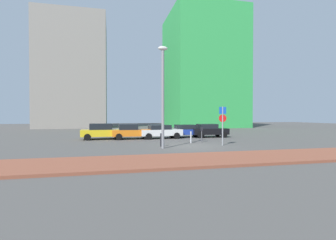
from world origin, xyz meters
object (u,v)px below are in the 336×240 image
object	(u,v)px
parked_car_blue	(186,131)
parked_car_white	(161,131)
parking_sign_post	(223,121)
parked_car_black	(209,130)
traffic_bollard_near	(191,137)
traffic_bollard_mid	(161,140)
street_lamp	(163,89)
parking_meter	(202,133)
parked_car_yellow	(102,131)
parked_car_orange	(131,131)

from	to	relation	value
parked_car_blue	parked_car_white	bearing A→B (deg)	-165.90
parked_car_white	parking_sign_post	world-z (taller)	parking_sign_post
parked_car_black	traffic_bollard_near	xyz separation A→B (m)	(-3.77, -5.15, -0.26)
parked_car_white	parked_car_black	xyz separation A→B (m)	(5.46, 0.29, 0.02)
traffic_bollard_mid	street_lamp	bearing A→B (deg)	-95.55
parked_car_white	parked_car_black	bearing A→B (deg)	3.08
parked_car_black	parking_meter	xyz separation A→B (m)	(-2.61, -4.71, 0.09)
traffic_bollard_near	street_lamp	bearing A→B (deg)	-137.32
parked_car_blue	street_lamp	distance (m)	10.20
parking_meter	traffic_bollard_near	xyz separation A→B (m)	(-1.16, -0.44, -0.35)
parking_sign_post	parked_car_yellow	bearing A→B (deg)	141.71
parking_sign_post	parked_car_black	bearing A→B (deg)	75.80
parked_car_orange	street_lamp	bearing A→B (deg)	-77.98
parked_car_orange	street_lamp	distance (m)	8.65
parked_car_yellow	parked_car_black	xyz separation A→B (m)	(11.33, -0.15, -0.05)
parked_car_yellow	parked_car_blue	world-z (taller)	parked_car_yellow
parked_car_orange	traffic_bollard_near	size ratio (longest dim) A/B	3.90
parking_meter	traffic_bollard_near	size ratio (longest dim) A/B	1.31
parked_car_yellow	parking_sign_post	distance (m)	12.12
parked_car_white	parked_car_blue	world-z (taller)	parked_car_white
parking_sign_post	parking_meter	size ratio (longest dim) A/B	2.35
parking_sign_post	parking_meter	bearing A→B (deg)	106.17
parked_car_white	parked_car_blue	size ratio (longest dim) A/B	1.10
parked_car_yellow	parking_sign_post	xyz separation A→B (m)	(9.47, -7.48, 1.13)
parked_car_orange	parking_meter	bearing A→B (deg)	-37.10
parking_meter	parked_car_white	bearing A→B (deg)	122.84
parking_sign_post	parked_car_orange	bearing A→B (deg)	133.21
parked_car_white	parked_car_blue	distance (m)	3.15
parked_car_white	parked_car_black	distance (m)	5.47
parked_car_white	street_lamp	bearing A→B (deg)	-100.20
parked_car_yellow	parked_car_black	world-z (taller)	parked_car_yellow
street_lamp	parked_car_white	bearing A→B (deg)	79.80
parked_car_blue	parked_car_black	size ratio (longest dim) A/B	1.00
parked_car_orange	traffic_bollard_mid	world-z (taller)	parked_car_orange
parked_car_blue	parked_car_orange	bearing A→B (deg)	-173.13
parked_car_white	parking_sign_post	distance (m)	8.00
parked_car_blue	traffic_bollard_mid	size ratio (longest dim) A/B	3.93
street_lamp	traffic_bollard_mid	bearing A→B (deg)	84.45
parked_car_orange	parking_sign_post	size ratio (longest dim) A/B	1.27
parked_car_yellow	parked_car_orange	bearing A→B (deg)	-8.25
parking_sign_post	traffic_bollard_mid	xyz separation A→B (m)	(-4.89, 0.44, -1.44)
parking_meter	street_lamp	distance (m)	6.37
parking_sign_post	parked_car_blue	bearing A→B (deg)	94.07
parked_car_black	parking_meter	distance (m)	5.39
parking_sign_post	street_lamp	size ratio (longest dim) A/B	0.42
parked_car_yellow	parked_car_orange	world-z (taller)	parked_car_yellow
parked_car_orange	parking_sign_post	distance (m)	9.77
parked_car_yellow	street_lamp	distance (m)	9.92
traffic_bollard_near	parked_car_yellow	bearing A→B (deg)	144.94
parked_car_blue	traffic_bollard_near	size ratio (longest dim) A/B	3.96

